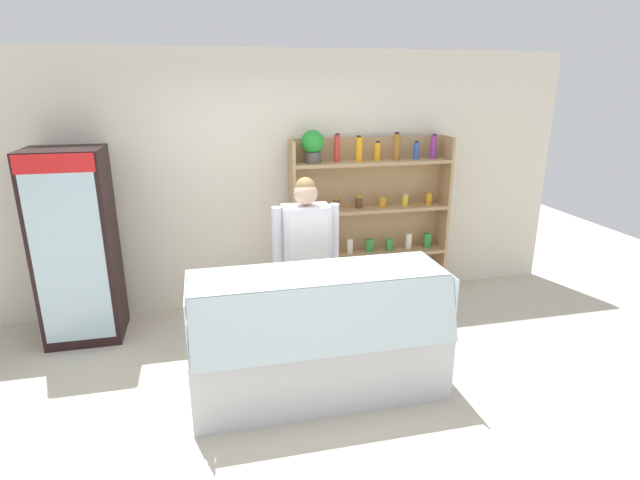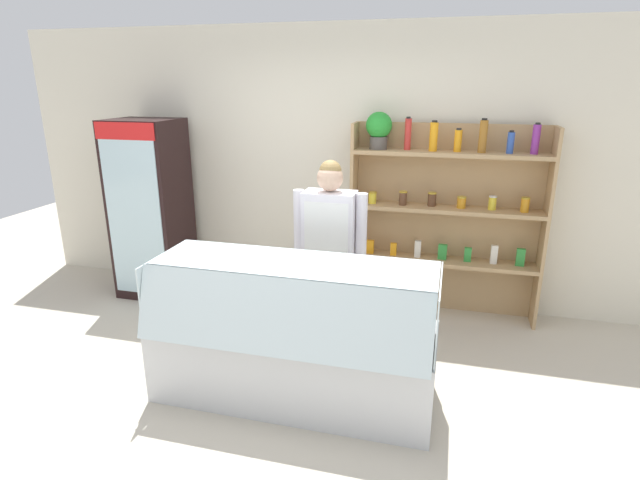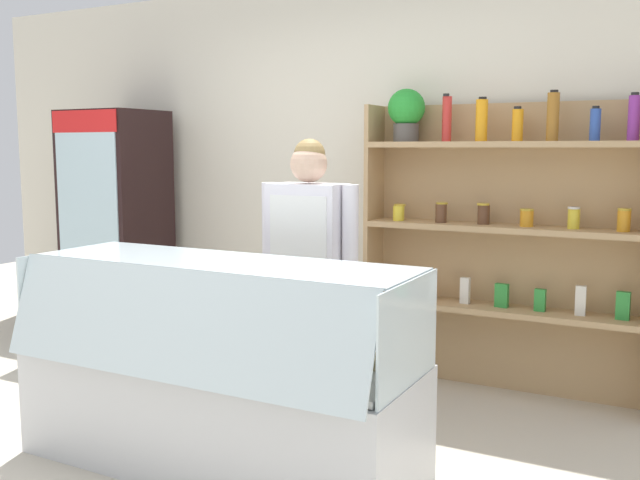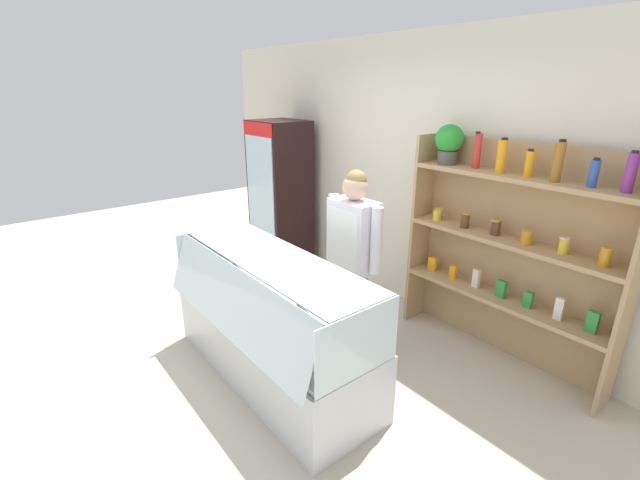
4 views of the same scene
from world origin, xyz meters
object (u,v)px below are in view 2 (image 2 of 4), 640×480
(shelving_unit, at_px, (440,207))
(deli_display_case, at_px, (293,356))
(drinks_fridge, at_px, (151,209))
(shop_clerk, at_px, (330,241))

(shelving_unit, height_order, deli_display_case, shelving_unit)
(drinks_fridge, relative_size, shelving_unit, 0.95)
(drinks_fridge, relative_size, deli_display_case, 0.93)
(deli_display_case, relative_size, shop_clerk, 1.23)
(shop_clerk, bearing_deg, shelving_unit, 46.93)
(deli_display_case, bearing_deg, shelving_unit, 61.69)
(drinks_fridge, bearing_deg, shelving_unit, 5.22)
(deli_display_case, bearing_deg, drinks_fridge, 144.36)
(deli_display_case, xyz_separation_m, shop_clerk, (0.07, 0.79, 0.62))
(shelving_unit, xyz_separation_m, shop_clerk, (-0.84, -0.90, -0.12))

